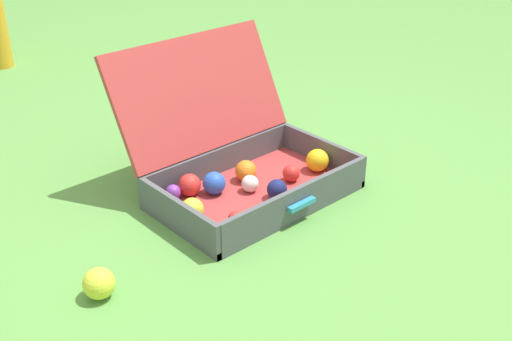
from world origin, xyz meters
The scene contains 3 objects.
ground_plane centered at (0.00, 0.00, 0.00)m, with size 16.00×16.00×0.00m, color #569342.
open_suitcase centered at (0.07, 0.08, 0.11)m, with size 0.67×0.62×0.48m.
stray_ball_on_grass centered at (-0.58, -0.11, 0.04)m, with size 0.09×0.09×0.09m, color #CCDB38.
Camera 1 is at (-1.19, -1.40, 1.09)m, focal length 44.86 mm.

